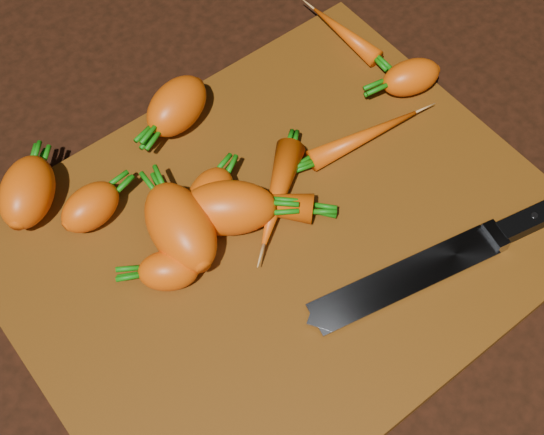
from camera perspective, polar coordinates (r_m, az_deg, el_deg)
ground at (r=0.73m, az=0.49°, el=-1.97°), size 2.00×2.00×0.01m
cutting_board at (r=0.72m, az=0.49°, el=-1.54°), size 0.50×0.40×0.01m
carrot_0 at (r=0.74m, az=-17.95°, el=1.84°), size 0.09×0.09×0.05m
carrot_1 at (r=0.68m, az=-7.80°, el=-3.99°), size 0.07×0.06×0.04m
carrot_2 at (r=0.70m, az=-3.34°, el=0.72°), size 0.10×0.09×0.05m
carrot_3 at (r=0.69m, az=-6.91°, el=-0.69°), size 0.07×0.10×0.06m
carrot_4 at (r=0.78m, az=-7.18°, el=8.33°), size 0.09×0.07×0.05m
carrot_5 at (r=0.72m, az=-13.51°, el=0.77°), size 0.07×0.05×0.04m
carrot_6 at (r=0.82m, az=10.42°, el=10.35°), size 0.07×0.05×0.04m
carrot_7 at (r=0.86m, az=5.50°, el=13.63°), size 0.02×0.10×0.02m
carrot_8 at (r=0.77m, az=6.98°, el=6.09°), size 0.13×0.04×0.02m
carrot_9 at (r=0.71m, az=-1.43°, el=1.11°), size 0.10×0.10×0.03m
carrot_10 at (r=0.71m, az=-4.68°, el=1.71°), size 0.07×0.06×0.04m
carrot_11 at (r=0.72m, az=0.45°, el=1.80°), size 0.11×0.09×0.03m
knife at (r=0.70m, az=11.24°, el=-3.93°), size 0.30×0.09×0.02m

